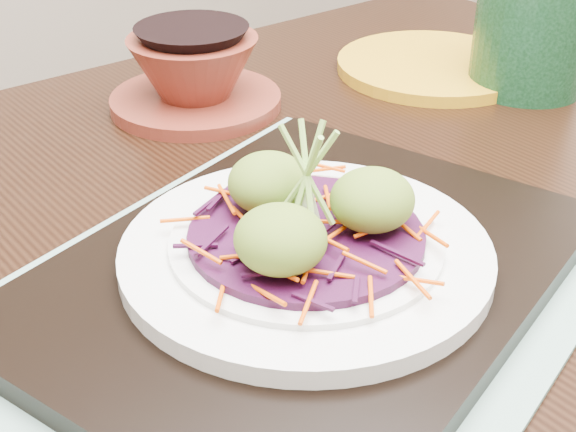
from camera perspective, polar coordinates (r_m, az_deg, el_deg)
dining_table at (r=0.70m, az=-1.58°, el=-8.85°), size 1.30×0.87×0.81m
placemat at (r=0.58m, az=1.25°, el=-4.90°), size 0.54×0.47×0.00m
serving_tray at (r=0.57m, az=1.26°, el=-4.00°), size 0.47×0.40×0.02m
white_plate at (r=0.56m, az=1.28°, el=-2.52°), size 0.26×0.26×0.02m
cabbage_bed at (r=0.56m, az=1.29°, el=-1.37°), size 0.17×0.17×0.01m
carrot_julienne at (r=0.55m, az=1.30°, el=-0.67°), size 0.20×0.20×0.01m
guacamole_scoops at (r=0.54m, az=1.37°, el=0.68°), size 0.14×0.13×0.04m
scallion_garnish at (r=0.53m, az=1.35°, el=2.56°), size 0.06×0.06×0.09m
terracotta_bowl_set at (r=0.86m, az=-6.67°, el=9.82°), size 0.21×0.21×0.08m
yellow_plate at (r=0.98m, az=10.28°, el=10.47°), size 0.25×0.25×0.01m
green_jar at (r=0.94m, az=17.04°, el=12.91°), size 0.15×0.15×0.15m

